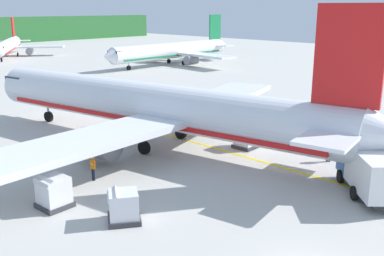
{
  "coord_description": "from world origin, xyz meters",
  "views": [
    {
      "loc": [
        -15.85,
        -8.04,
        11.64
      ],
      "look_at": [
        8.69,
        15.83,
        2.31
      ],
      "focal_mm": 41.55,
      "sensor_mm": 36.0,
      "label": 1
    }
  ],
  "objects_px": {
    "airliner_mid_apron": "(173,51)",
    "crew_loader_right": "(93,166)",
    "airliner_foreground": "(154,107)",
    "cargo_container_far": "(53,192)",
    "crew_marshaller": "(329,149)",
    "cargo_container_mid": "(123,207)",
    "service_truck_baggage": "(309,123)",
    "service_truck_fuel": "(369,171)",
    "cargo_container_near": "(246,137)",
    "airliner_far_taxiway": "(8,46)"
  },
  "relations": [
    {
      "from": "service_truck_fuel",
      "to": "crew_marshaller",
      "type": "distance_m",
      "value": 6.45
    },
    {
      "from": "airliner_mid_apron",
      "to": "service_truck_baggage",
      "type": "bearing_deg",
      "value": -121.13
    },
    {
      "from": "cargo_container_near",
      "to": "cargo_container_mid",
      "type": "bearing_deg",
      "value": -167.84
    },
    {
      "from": "service_truck_fuel",
      "to": "crew_marshaller",
      "type": "height_order",
      "value": "service_truck_fuel"
    },
    {
      "from": "airliner_foreground",
      "to": "airliner_mid_apron",
      "type": "height_order",
      "value": "airliner_foreground"
    },
    {
      "from": "airliner_foreground",
      "to": "crew_loader_right",
      "type": "bearing_deg",
      "value": -159.04
    },
    {
      "from": "airliner_foreground",
      "to": "service_truck_baggage",
      "type": "bearing_deg",
      "value": -40.69
    },
    {
      "from": "airliner_foreground",
      "to": "cargo_container_far",
      "type": "relative_size",
      "value": 20.43
    },
    {
      "from": "airliner_mid_apron",
      "to": "crew_loader_right",
      "type": "relative_size",
      "value": 19.85
    },
    {
      "from": "airliner_mid_apron",
      "to": "cargo_container_far",
      "type": "xyz_separation_m",
      "value": [
        -52.41,
        -44.89,
        -1.9
      ]
    },
    {
      "from": "cargo_container_far",
      "to": "crew_loader_right",
      "type": "height_order",
      "value": "cargo_container_far"
    },
    {
      "from": "crew_marshaller",
      "to": "airliner_foreground",
      "type": "bearing_deg",
      "value": 116.22
    },
    {
      "from": "cargo_container_near",
      "to": "cargo_container_far",
      "type": "distance_m",
      "value": 17.41
    },
    {
      "from": "cargo_container_near",
      "to": "cargo_container_far",
      "type": "relative_size",
      "value": 1.01
    },
    {
      "from": "service_truck_baggage",
      "to": "crew_loader_right",
      "type": "height_order",
      "value": "service_truck_baggage"
    },
    {
      "from": "cargo_container_mid",
      "to": "crew_marshaller",
      "type": "distance_m",
      "value": 17.61
    },
    {
      "from": "airliner_foreground",
      "to": "cargo_container_near",
      "type": "distance_m",
      "value": 8.28
    },
    {
      "from": "airliner_far_taxiway",
      "to": "crew_loader_right",
      "type": "xyz_separation_m",
      "value": [
        -30.89,
        -82.7,
        -1.54
      ]
    },
    {
      "from": "airliner_foreground",
      "to": "crew_loader_right",
      "type": "height_order",
      "value": "airliner_foreground"
    },
    {
      "from": "airliner_foreground",
      "to": "cargo_container_mid",
      "type": "height_order",
      "value": "airliner_foreground"
    },
    {
      "from": "service_truck_baggage",
      "to": "cargo_container_mid",
      "type": "height_order",
      "value": "service_truck_baggage"
    },
    {
      "from": "cargo_container_mid",
      "to": "crew_marshaller",
      "type": "bearing_deg",
      "value": -11.13
    },
    {
      "from": "cargo_container_mid",
      "to": "airliner_foreground",
      "type": "bearing_deg",
      "value": 41.83
    },
    {
      "from": "airliner_far_taxiway",
      "to": "cargo_container_far",
      "type": "distance_m",
      "value": 91.64
    },
    {
      "from": "crew_loader_right",
      "to": "airliner_foreground",
      "type": "bearing_deg",
      "value": 20.96
    },
    {
      "from": "airliner_far_taxiway",
      "to": "service_truck_baggage",
      "type": "distance_m",
      "value": 89.19
    },
    {
      "from": "cargo_container_near",
      "to": "crew_loader_right",
      "type": "xyz_separation_m",
      "value": [
        -13.29,
        3.07,
        0.08
      ]
    },
    {
      "from": "cargo_container_far",
      "to": "crew_marshaller",
      "type": "relative_size",
      "value": 1.18
    },
    {
      "from": "cargo_container_mid",
      "to": "cargo_container_far",
      "type": "relative_size",
      "value": 1.23
    },
    {
      "from": "service_truck_baggage",
      "to": "cargo_container_near",
      "type": "bearing_deg",
      "value": 155.22
    },
    {
      "from": "airliner_mid_apron",
      "to": "crew_marshaller",
      "type": "bearing_deg",
      "value": -122.3
    },
    {
      "from": "airliner_mid_apron",
      "to": "crew_marshaller",
      "type": "xyz_separation_m",
      "value": [
        -33.33,
        -52.73,
        -1.85
      ]
    },
    {
      "from": "airliner_foreground",
      "to": "crew_loader_right",
      "type": "xyz_separation_m",
      "value": [
        -8.55,
        -3.27,
        -2.34
      ]
    },
    {
      "from": "cargo_container_far",
      "to": "service_truck_fuel",
      "type": "bearing_deg",
      "value": -40.47
    },
    {
      "from": "cargo_container_far",
      "to": "crew_marshaller",
      "type": "height_order",
      "value": "cargo_container_far"
    },
    {
      "from": "service_truck_baggage",
      "to": "cargo_container_far",
      "type": "xyz_separation_m",
      "value": [
        -23.06,
        3.71,
        -0.61
      ]
    },
    {
      "from": "crew_loader_right",
      "to": "airliner_mid_apron",
      "type": "bearing_deg",
      "value": 41.6
    },
    {
      "from": "service_truck_fuel",
      "to": "crew_loader_right",
      "type": "height_order",
      "value": "service_truck_fuel"
    },
    {
      "from": "cargo_container_near",
      "to": "crew_marshaller",
      "type": "height_order",
      "value": "cargo_container_near"
    },
    {
      "from": "crew_marshaller",
      "to": "crew_loader_right",
      "type": "relative_size",
      "value": 0.97
    },
    {
      "from": "airliner_mid_apron",
      "to": "cargo_container_far",
      "type": "distance_m",
      "value": 69.03
    },
    {
      "from": "cargo_container_mid",
      "to": "service_truck_fuel",
      "type": "bearing_deg",
      "value": -32.28
    },
    {
      "from": "cargo_container_near",
      "to": "service_truck_fuel",
      "type": "bearing_deg",
      "value": -101.94
    },
    {
      "from": "crew_marshaller",
      "to": "crew_loader_right",
      "type": "height_order",
      "value": "crew_loader_right"
    },
    {
      "from": "cargo_container_far",
      "to": "crew_marshaller",
      "type": "distance_m",
      "value": 20.63
    },
    {
      "from": "cargo_container_far",
      "to": "airliner_far_taxiway",
      "type": "bearing_deg",
      "value": 67.55
    },
    {
      "from": "airliner_mid_apron",
      "to": "cargo_container_far",
      "type": "height_order",
      "value": "airliner_mid_apron"
    },
    {
      "from": "airliner_mid_apron",
      "to": "cargo_container_mid",
      "type": "xyz_separation_m",
      "value": [
        -50.61,
        -49.33,
        -1.97
      ]
    },
    {
      "from": "airliner_foreground",
      "to": "cargo_container_near",
      "type": "xyz_separation_m",
      "value": [
        4.74,
        -6.34,
        -2.42
      ]
    },
    {
      "from": "airliner_mid_apron",
      "to": "service_truck_fuel",
      "type": "bearing_deg",
      "value": -123.06
    }
  ]
}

